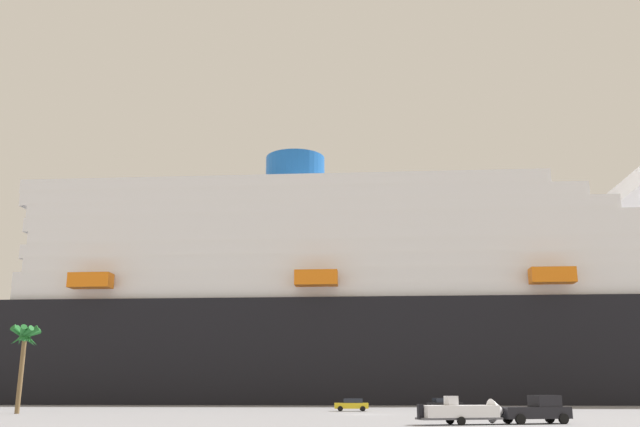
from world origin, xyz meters
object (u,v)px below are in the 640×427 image
object	(u,v)px
small_boat_on_trailer	(465,412)
cruise_ship	(409,315)
palm_tree	(22,341)
parked_car_black_coupe	(442,404)
pickup_truck	(534,410)
parked_car_yellow_taxi	(349,404)

from	to	relation	value
small_boat_on_trailer	cruise_ship	bearing A→B (deg)	85.01
cruise_ship	palm_tree	size ratio (longest dim) A/B	22.39
small_boat_on_trailer	parked_car_black_coupe	world-z (taller)	small_boat_on_trailer
pickup_truck	palm_tree	world-z (taller)	palm_tree
palm_tree	small_boat_on_trailer	bearing A→B (deg)	-29.42
pickup_truck	palm_tree	size ratio (longest dim) A/B	0.59
pickup_truck	palm_tree	distance (m)	57.66
parked_car_black_coupe	small_boat_on_trailer	bearing A→B (deg)	-97.36
small_boat_on_trailer	parked_car_black_coupe	bearing A→B (deg)	82.64
palm_tree	cruise_ship	bearing A→B (deg)	49.83
palm_tree	parked_car_black_coupe	bearing A→B (deg)	14.93
cruise_ship	parked_car_black_coupe	bearing A→B (deg)	-93.10
palm_tree	parked_car_yellow_taxi	world-z (taller)	palm_tree
parked_car_yellow_taxi	parked_car_black_coupe	bearing A→B (deg)	15.42
small_boat_on_trailer	palm_tree	distance (m)	53.18
pickup_truck	parked_car_yellow_taxi	bearing A→B (deg)	110.84
cruise_ship	parked_car_yellow_taxi	distance (m)	58.15
cruise_ship	parked_car_yellow_taxi	size ratio (longest dim) A/B	51.79
cruise_ship	small_boat_on_trailer	xyz separation A→B (m)	(-7.81, -89.50, -17.02)
pickup_truck	parked_car_black_coupe	world-z (taller)	pickup_truck
parked_car_yellow_taxi	parked_car_black_coupe	size ratio (longest dim) A/B	0.92
palm_tree	parked_car_black_coupe	xyz separation A→B (m)	(51.00, 13.60, -7.33)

